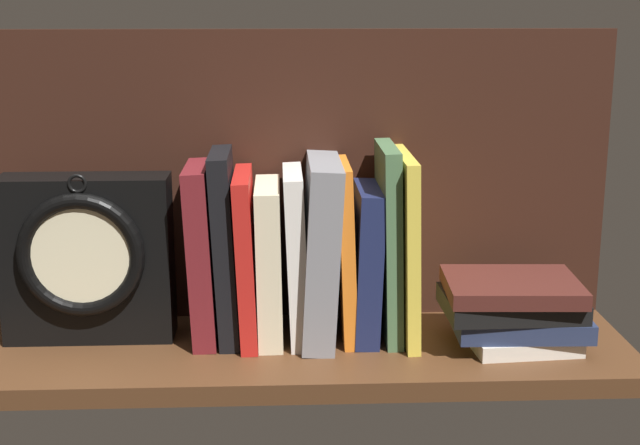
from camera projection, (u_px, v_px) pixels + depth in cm
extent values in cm
cube|color=#4C2D19|center=(297.00, 354.00, 116.21)|extent=(85.51, 24.96, 2.50)
cube|color=black|center=(294.00, 176.00, 122.64)|extent=(85.51, 1.20, 39.23)
cube|color=maroon|center=(202.00, 253.00, 115.71)|extent=(3.77, 12.20, 22.86)
cube|color=black|center=(226.00, 247.00, 115.64)|extent=(3.57, 12.20, 24.57)
cube|color=red|center=(247.00, 257.00, 116.09)|extent=(2.92, 14.45, 21.80)
cube|color=beige|center=(269.00, 262.00, 116.39)|extent=(3.38, 13.41, 20.36)
cube|color=silver|center=(293.00, 255.00, 116.32)|extent=(3.20, 13.24, 22.05)
cube|color=gray|center=(320.00, 250.00, 116.32)|extent=(5.28, 16.09, 23.47)
cube|color=orange|center=(345.00, 251.00, 116.49)|extent=(2.68, 12.28, 23.05)
cube|color=#192147|center=(366.00, 262.00, 117.00)|extent=(3.74, 12.53, 19.89)
cube|color=#476B44|center=(389.00, 242.00, 116.48)|extent=(2.80, 13.03, 25.19)
cube|color=gold|center=(405.00, 246.00, 116.71)|extent=(2.34, 16.14, 24.08)
cube|color=black|center=(88.00, 258.00, 115.89)|extent=(21.46, 6.39, 21.46)
torus|color=black|center=(81.00, 255.00, 112.05)|extent=(15.87, 1.95, 15.87)
cylinder|color=beige|center=(81.00, 255.00, 112.05)|extent=(12.81, 0.60, 12.81)
cube|color=black|center=(72.00, 265.00, 111.79)|extent=(2.39, 0.30, 2.47)
cube|color=black|center=(101.00, 255.00, 111.64)|extent=(5.02, 0.30, 0.61)
torus|color=black|center=(77.00, 184.00, 110.26)|extent=(2.44, 0.44, 2.44)
cube|color=beige|center=(518.00, 336.00, 116.14)|extent=(14.03, 13.10, 1.95)
cube|color=#232D4C|center=(519.00, 321.00, 115.30)|extent=(17.02, 12.14, 2.44)
cube|color=black|center=(511.00, 303.00, 114.51)|extent=(17.22, 11.98, 2.35)
cube|color=#471E19|center=(512.00, 287.00, 114.07)|extent=(17.19, 13.89, 2.01)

